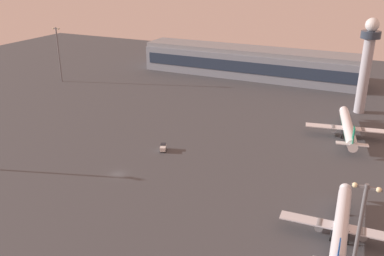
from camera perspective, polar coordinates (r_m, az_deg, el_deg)
ground_plane at (r=132.94m, az=-10.15°, el=-6.23°), size 416.00×416.00×0.00m
terminal_building at (r=243.03m, az=8.01°, el=8.88°), size 125.33×22.40×16.40m
control_tower at (r=191.68m, az=22.84°, el=8.62°), size 8.00×8.00×40.70m
airplane_far_stand at (r=107.25m, az=19.76°, el=-12.51°), size 28.67×36.84×9.45m
airplane_near_gate at (r=166.74m, az=20.59°, el=0.06°), size 30.88×39.46×10.17m
maintenance_van at (r=146.33m, az=-3.98°, el=-2.68°), size 3.47×4.58×2.25m
apron_light_east at (r=79.24m, az=21.54°, el=-15.05°), size 4.80×0.90×28.71m
apron_light_west at (r=239.32m, az=-17.83°, el=9.95°), size 4.80×0.90×29.44m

